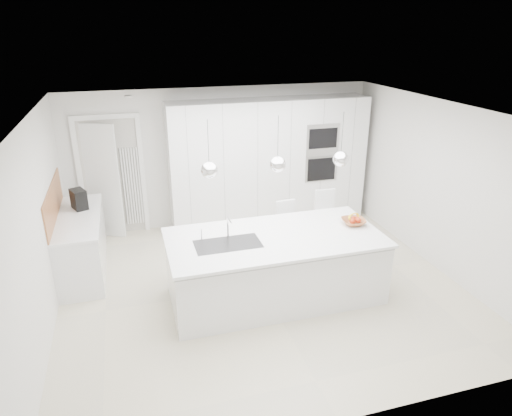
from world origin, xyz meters
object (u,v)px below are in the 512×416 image
object	(u,v)px
espresso_machine	(79,199)
bar_stool_left	(288,234)
fruit_bowl	(353,222)
bar_stool_right	(327,224)
island_base	(276,269)

from	to	relation	value
espresso_machine	bar_stool_left	size ratio (longest dim) A/B	0.30
fruit_bowl	bar_stool_right	world-z (taller)	bar_stool_right
island_base	bar_stool_right	bearing A→B (deg)	39.37
espresso_machine	island_base	bearing A→B (deg)	-58.42
fruit_bowl	bar_stool_right	bearing A→B (deg)	88.30
island_base	bar_stool_right	size ratio (longest dim) A/B	2.64
espresso_machine	bar_stool_left	bearing A→B (deg)	-40.22
fruit_bowl	espresso_machine	world-z (taller)	espresso_machine
island_base	fruit_bowl	world-z (taller)	fruit_bowl
island_base	espresso_machine	world-z (taller)	espresso_machine
island_base	bar_stool_left	size ratio (longest dim) A/B	2.81
bar_stool_right	fruit_bowl	bearing A→B (deg)	-90.79
bar_stool_right	bar_stool_left	bearing A→B (deg)	-169.78
bar_stool_left	bar_stool_right	world-z (taller)	bar_stool_right
fruit_bowl	espresso_machine	bearing A→B (deg)	155.28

